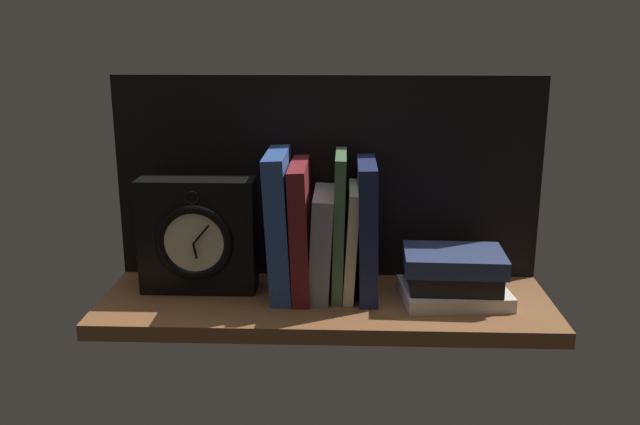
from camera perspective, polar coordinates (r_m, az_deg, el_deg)
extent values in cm
cube|color=brown|center=(112.85, 0.44, -7.75)|extent=(73.37, 24.49, 2.50)
cube|color=black|center=(118.31, 0.63, 2.91)|extent=(73.37, 1.20, 35.20)
cube|color=#2D4C8E|center=(111.86, -3.31, -0.91)|extent=(4.50, 15.61, 23.68)
cube|color=maroon|center=(111.84, -1.58, -1.37)|extent=(3.56, 15.95, 21.83)
cube|color=gray|center=(112.37, 0.15, -2.54)|extent=(4.19, 14.40, 17.20)
cube|color=#476B44|center=(111.39, 1.61, -0.99)|extent=(2.21, 13.25, 23.44)
cube|color=beige|center=(112.17, 2.63, -2.34)|extent=(2.59, 13.23, 18.03)
cube|color=#192147|center=(111.63, 3.98, -1.34)|extent=(3.45, 15.22, 22.17)
cube|color=black|center=(114.68, -10.15, -1.87)|extent=(19.12, 6.20, 19.12)
torus|color=black|center=(111.50, -10.52, -2.52)|extent=(12.72, 1.56, 12.72)
cylinder|color=beige|center=(111.50, -10.52, -2.52)|extent=(10.27, 0.60, 10.27)
cube|color=black|center=(111.36, -10.42, -3.21)|extent=(0.76, 0.30, 2.52)
cube|color=black|center=(110.31, -9.95, -1.86)|extent=(2.83, 0.30, 3.25)
torus|color=black|center=(109.91, -10.65, 1.20)|extent=(2.44, 0.44, 2.44)
cube|color=beige|center=(113.30, 11.14, -6.65)|extent=(17.78, 13.84, 2.27)
cube|color=black|center=(112.24, 11.10, -5.39)|extent=(14.60, 11.01, 3.10)
cube|color=#232D4C|center=(111.30, 11.14, -3.94)|extent=(16.19, 11.89, 2.88)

